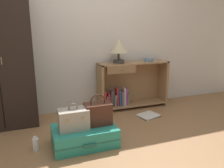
{
  "coord_description": "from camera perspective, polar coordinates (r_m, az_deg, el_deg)",
  "views": [
    {
      "loc": [
        -0.86,
        -2.02,
        1.32
      ],
      "look_at": [
        0.19,
        0.84,
        0.55
      ],
      "focal_mm": 36.06,
      "sensor_mm": 36.0,
      "label": 1
    }
  ],
  "objects": [
    {
      "name": "bottle",
      "position": [
        2.69,
        -18.8,
        -14.19
      ],
      "size": [
        0.06,
        0.06,
        0.17
      ],
      "color": "white",
      "rests_on": "ground_plane"
    },
    {
      "name": "open_book_on_floor",
      "position": [
        3.52,
        9.19,
        -7.87
      ],
      "size": [
        0.36,
        0.32,
        0.02
      ],
      "color": "white",
      "rests_on": "ground_plane"
    },
    {
      "name": "table_lamp",
      "position": [
        3.54,
        1.71,
        9.39
      ],
      "size": [
        0.28,
        0.28,
        0.38
      ],
      "color": "#3D3838",
      "rests_on": "bookshelf"
    },
    {
      "name": "train_case",
      "position": [
        2.55,
        -9.74,
        -8.77
      ],
      "size": [
        0.33,
        0.21,
        0.3
      ],
      "color": "#A89E8E",
      "rests_on": "suitcase_large"
    },
    {
      "name": "handbag",
      "position": [
        2.64,
        -3.59,
        -7.44
      ],
      "size": [
        0.3,
        0.19,
        0.36
      ],
      "color": "#472319",
      "rests_on": "suitcase_large"
    },
    {
      "name": "bookshelf",
      "position": [
        3.76,
        4.45,
        -0.4
      ],
      "size": [
        1.19,
        0.32,
        0.77
      ],
      "color": "#A37A51",
      "rests_on": "ground_plane"
    },
    {
      "name": "ground_plane",
      "position": [
        2.56,
        2.64,
        -16.87
      ],
      "size": [
        9.0,
        9.0,
        0.0
      ],
      "primitive_type": "plane",
      "color": "#9E7047"
    },
    {
      "name": "suitcase_large",
      "position": [
        2.67,
        -6.97,
        -12.88
      ],
      "size": [
        0.72,
        0.48,
        0.22
      ],
      "color": "teal",
      "rests_on": "ground_plane"
    },
    {
      "name": "bowl",
      "position": [
        3.8,
        9.25,
        6.09
      ],
      "size": [
        0.16,
        0.16,
        0.05
      ],
      "primitive_type": "cylinder",
      "color": "slate",
      "rests_on": "bookshelf"
    },
    {
      "name": "back_wall",
      "position": [
        3.62,
        -6.63,
        13.81
      ],
      "size": [
        6.4,
        0.1,
        2.6
      ],
      "primitive_type": "cube",
      "color": "silver",
      "rests_on": "ground_plane"
    }
  ]
}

